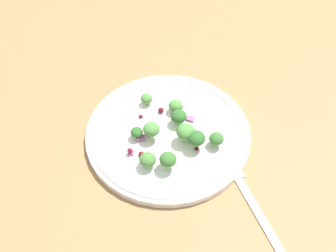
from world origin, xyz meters
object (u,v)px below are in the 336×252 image
(broccoli_floret_1, at_px, (137,132))
(broccoli_floret_2, at_px, (148,160))
(plate, at_px, (168,133))
(broccoli_floret_0, at_px, (179,117))
(fork, at_px, (253,203))

(broccoli_floret_1, relative_size, broccoli_floret_2, 0.78)
(plate, bearing_deg, broccoli_floret_0, -83.98)
(plate, distance_m, broccoli_floret_0, 0.03)
(plate, xyz_separation_m, broccoli_floret_0, (0.00, -0.02, 0.02))
(broccoli_floret_0, bearing_deg, broccoli_floret_2, 112.19)
(plate, xyz_separation_m, fork, (-0.18, -0.02, -0.01))
(plate, bearing_deg, broccoli_floret_2, 117.51)
(broccoli_floret_2, relative_size, fork, 0.14)
(broccoli_floret_2, bearing_deg, broccoli_floret_0, -67.81)
(plate, distance_m, broccoli_floret_2, 0.08)
(broccoli_floret_2, bearing_deg, fork, -149.01)
(broccoli_floret_0, bearing_deg, plate, 96.02)
(broccoli_floret_2, bearing_deg, plate, -62.49)
(broccoli_floret_0, relative_size, broccoli_floret_2, 1.02)
(plate, relative_size, broccoli_floret_1, 13.38)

